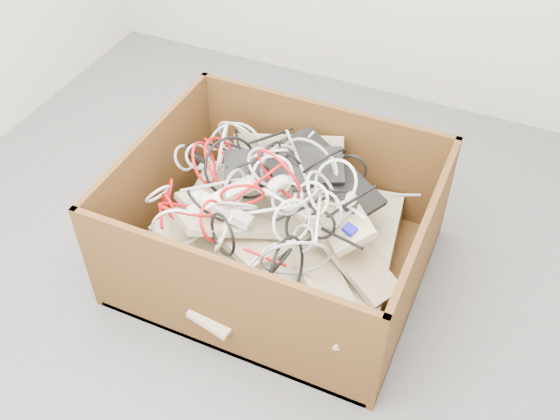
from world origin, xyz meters
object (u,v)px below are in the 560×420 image
at_px(power_strip_left, 223,197).
at_px(vga_plug, 350,229).
at_px(cardboard_box, 274,242).
at_px(power_strip_right, 220,208).

relative_size(power_strip_left, vga_plug, 6.08).
relative_size(cardboard_box, power_strip_right, 4.29).
relative_size(cardboard_box, vga_plug, 25.13).
bearing_deg(power_strip_left, power_strip_right, -132.55).
bearing_deg(power_strip_right, vga_plug, 14.30).
height_order(cardboard_box, power_strip_left, cardboard_box).
distance_m(power_strip_left, vga_plug, 0.49).
distance_m(cardboard_box, vga_plug, 0.38).
xyz_separation_m(power_strip_left, power_strip_right, (0.00, -0.04, -0.02)).
height_order(cardboard_box, power_strip_right, cardboard_box).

